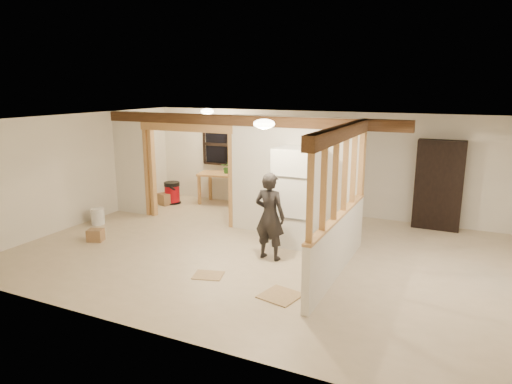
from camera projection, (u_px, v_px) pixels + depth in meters
The scene contains 28 objects.
floor at pixel (260, 252), 8.71m from camera, with size 9.00×6.50×0.01m, color #C8B294.
ceiling at pixel (260, 120), 8.14m from camera, with size 9.00×6.50×0.01m, color white.
wall_back at pixel (315, 162), 11.29m from camera, with size 9.00×0.01×2.50m, color silver.
wall_front at pixel (149, 241), 5.56m from camera, with size 9.00×0.01×2.50m, color silver.
wall_left at pixel (80, 170), 10.30m from camera, with size 0.01×6.50×2.50m, color silver.
partition_left_stub at pixel (131, 163), 11.17m from camera, with size 0.90×0.12×2.50m, color silver.
partition_center at pixel (293, 178), 9.40m from camera, with size 2.80×0.12×2.50m, color silver.
doorway_frame at pixel (188, 174), 10.51m from camera, with size 2.46×0.14×2.20m, color tan.
header_beam_back at pixel (241, 120), 9.64m from camera, with size 7.00×0.18×0.22m, color #4F311B.
header_beam_right at pixel (342, 133), 7.15m from camera, with size 0.18×3.30×0.22m, color #4F311B.
pony_wall at pixel (337, 246), 7.58m from camera, with size 0.12×3.20×1.00m, color silver.
stud_partition at pixel (340, 178), 7.31m from camera, with size 0.14×3.20×1.32m, color tan.
window_back at pixel (222, 145), 12.23m from camera, with size 1.12×0.10×1.10m, color black.
ceiling_dome_main at pixel (264, 124), 7.58m from camera, with size 0.36×0.36×0.16m, color #FFEABF.
ceiling_dome_util at pixel (207, 111), 11.21m from camera, with size 0.32×0.32×0.14m, color #FFEABF.
hanging_bulb at pixel (210, 127), 10.45m from camera, with size 0.07×0.07×0.07m, color #FFD88C.
refrigerator at pixel (297, 197), 8.97m from camera, with size 0.80×0.78×1.94m, color white.
woman at pixel (270, 216), 8.20m from camera, with size 0.59×0.39×1.61m, color black.
work_table at pixel (225, 189), 12.11m from camera, with size 1.35×0.67×0.85m, color tan.
potted_plant at pixel (227, 167), 11.95m from camera, with size 0.29×0.25×0.32m, color #2D722C.
shop_vac at pixel (172, 193), 12.22m from camera, with size 0.46×0.46×0.60m, color #97060E.
bookshelf at pixel (439, 185), 9.93m from camera, with size 0.98×0.33×1.97m, color black.
bucket at pixel (98, 216), 10.42m from camera, with size 0.29×0.29×0.37m, color silver.
box_util_a at pixel (248, 214), 10.84m from camera, with size 0.31×0.26×0.26m, color #946D47.
box_util_b at pixel (166, 199), 12.16m from camera, with size 0.33×0.33×0.31m, color #946D47.
box_front at pixel (96, 235), 9.30m from camera, with size 0.30×0.25×0.25m, color #946D47.
floor_panel_near at pixel (280, 296), 6.88m from camera, with size 0.54×0.54×0.02m, color tan.
floor_panel_far at pixel (208, 275), 7.62m from camera, with size 0.48×0.39×0.02m, color tan.
Camera 1 is at (3.44, -7.46, 3.10)m, focal length 32.00 mm.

